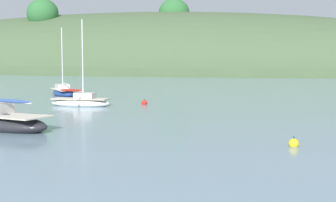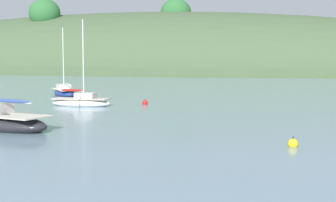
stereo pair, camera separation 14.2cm
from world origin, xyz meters
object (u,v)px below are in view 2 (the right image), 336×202
at_px(mooring_buoy_inner, 145,103).
at_px(mooring_buoy_channel, 293,144).
at_px(sailboat_blue_center, 81,102).
at_px(sailboat_grey_yawl, 64,92).

xyz_separation_m(mooring_buoy_inner, mooring_buoy_channel, (11.23, -15.39, 0.00)).
height_order(sailboat_blue_center, mooring_buoy_channel, sailboat_blue_center).
bearing_deg(sailboat_grey_yawl, sailboat_blue_center, -56.78).
distance_m(sailboat_grey_yawl, mooring_buoy_channel, 30.06).
distance_m(sailboat_grey_yawl, mooring_buoy_inner, 11.52).
relative_size(sailboat_blue_center, sailboat_grey_yawl, 1.02).
height_order(mooring_buoy_inner, mooring_buoy_channel, same).
bearing_deg(mooring_buoy_channel, sailboat_blue_center, 139.56).
bearing_deg(mooring_buoy_channel, sailboat_grey_yawl, 134.23).
height_order(sailboat_grey_yawl, mooring_buoy_channel, sailboat_grey_yawl).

